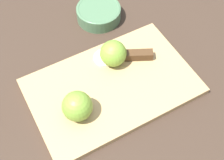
{
  "coord_description": "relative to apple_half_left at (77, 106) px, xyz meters",
  "views": [
    {
      "loc": [
        -0.28,
        -0.33,
        0.67
      ],
      "look_at": [
        0.0,
        0.0,
        0.04
      ],
      "focal_mm": 50.0,
      "sensor_mm": 36.0,
      "label": 1
    }
  ],
  "objects": [
    {
      "name": "knife",
      "position": [
        0.22,
        0.04,
        -0.02
      ],
      "size": [
        0.14,
        0.11,
        0.02
      ],
      "rotation": [
        0.0,
        0.0,
        2.49
      ],
      "color": "silver",
      "rests_on": "cutting_board"
    },
    {
      "name": "apple_half_right",
      "position": [
        0.16,
        0.07,
        -0.0
      ],
      "size": [
        0.07,
        0.07,
        0.07
      ],
      "rotation": [
        0.0,
        0.0,
        3.99
      ],
      "color": "olive",
      "rests_on": "cutting_board"
    },
    {
      "name": "apple_half_left",
      "position": [
        0.0,
        0.0,
        0.0
      ],
      "size": [
        0.07,
        0.07,
        0.07
      ],
      "rotation": [
        0.0,
        0.0,
        6.1
      ],
      "color": "olive",
      "rests_on": "cutting_board"
    },
    {
      "name": "bowl",
      "position": [
        0.24,
        0.23,
        -0.03
      ],
      "size": [
        0.13,
        0.13,
        0.04
      ],
      "color": "#4C704C",
      "rests_on": "ground_plane"
    },
    {
      "name": "cutting_board",
      "position": [
        0.11,
        0.01,
        -0.04
      ],
      "size": [
        0.45,
        0.33,
        0.02
      ],
      "color": "tan",
      "rests_on": "ground_plane"
    },
    {
      "name": "apple_slice",
      "position": [
        0.15,
        0.09,
        -0.03
      ],
      "size": [
        0.06,
        0.06,
        0.01
      ],
      "color": "#EFE5C6",
      "rests_on": "cutting_board"
    },
    {
      "name": "ground_plane",
      "position": [
        0.11,
        0.01,
        -0.05
      ],
      "size": [
        4.0,
        4.0,
        0.0
      ],
      "primitive_type": "plane",
      "color": "#38281E"
    }
  ]
}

